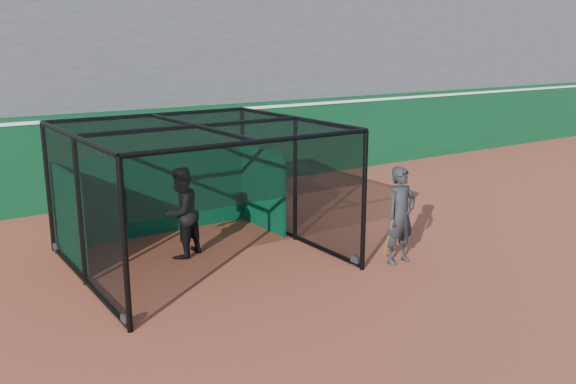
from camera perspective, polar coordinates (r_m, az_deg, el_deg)
ground at (r=10.63m, az=3.76°, el=-9.88°), size 120.00×120.00×0.00m
outfield_wall at (r=17.48m, az=-13.62°, el=3.59°), size 50.00×0.50×2.50m
grandstand at (r=20.81m, az=-17.97°, el=13.71°), size 50.00×7.85×8.95m
batting_cage at (r=12.14m, az=-8.36°, el=-0.25°), size 4.73×4.61×2.71m
batter at (r=12.48m, az=-9.99°, el=-1.92°), size 1.13×1.05×1.86m
on_deck_player at (r=12.16m, az=10.48°, el=-2.17°), size 0.71×0.48×1.94m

